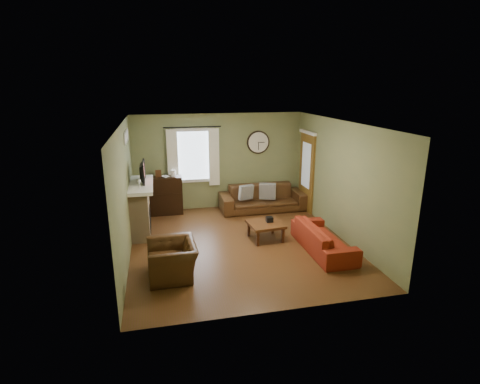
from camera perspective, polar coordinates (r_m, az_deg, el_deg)
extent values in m
cube|color=#533117|center=(8.25, -0.07, -7.82)|extent=(4.60, 5.20, 0.00)
cube|color=white|center=(7.57, -0.08, 10.44)|extent=(4.60, 5.20, 0.00)
cube|color=olive|center=(7.67, -17.10, -0.12)|extent=(0.00, 5.20, 2.60)
cube|color=olive|center=(8.59, 15.07, 1.77)|extent=(0.00, 5.20, 2.60)
cube|color=olive|center=(10.30, -3.24, 4.65)|extent=(4.60, 0.00, 2.60)
cube|color=olive|center=(5.44, 5.94, -6.19)|extent=(4.60, 0.00, 2.60)
cube|color=tan|center=(8.97, -14.95, -2.62)|extent=(0.40, 1.40, 1.10)
cube|color=black|center=(9.04, -13.63, -4.05)|extent=(0.04, 0.60, 0.55)
cube|color=white|center=(8.80, -15.03, 1.03)|extent=(0.58, 1.60, 0.08)
imported|color=black|center=(8.89, -14.97, 2.62)|extent=(0.08, 0.60, 0.35)
cube|color=#994C3F|center=(8.88, -14.48, 3.00)|extent=(0.02, 0.62, 0.36)
cylinder|color=white|center=(8.25, -17.14, 7.77)|extent=(0.28, 0.28, 0.03)
cylinder|color=white|center=(8.60, -16.98, 8.09)|extent=(0.28, 0.28, 0.03)
cylinder|color=white|center=(8.95, -16.83, 8.40)|extent=(0.28, 0.28, 0.03)
cylinder|color=black|center=(9.94, -7.25, 9.79)|extent=(0.03, 0.03, 1.50)
cube|color=white|center=(10.03, -10.22, 4.98)|extent=(0.28, 0.04, 1.55)
cube|color=white|center=(10.13, -3.98, 5.31)|extent=(0.28, 0.04, 1.55)
cube|color=brown|center=(10.26, 10.11, 2.96)|extent=(0.05, 0.90, 2.10)
imported|color=#4A2813|center=(9.92, -11.76, 1.88)|extent=(0.27, 0.30, 0.02)
imported|color=#402612|center=(10.28, 3.48, -0.90)|extent=(2.33, 0.91, 0.68)
cube|color=gray|center=(10.04, 0.94, -0.04)|extent=(0.42, 0.23, 0.40)
cube|color=gray|center=(10.16, 4.20, 0.12)|extent=(0.47, 0.28, 0.45)
imported|color=maroon|center=(8.01, 12.57, -6.86)|extent=(0.74, 1.88, 0.55)
imported|color=#402612|center=(6.94, -10.28, -10.11)|extent=(0.89, 1.01, 0.63)
cube|color=black|center=(8.40, 4.50, -4.47)|extent=(0.15, 0.15, 0.11)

